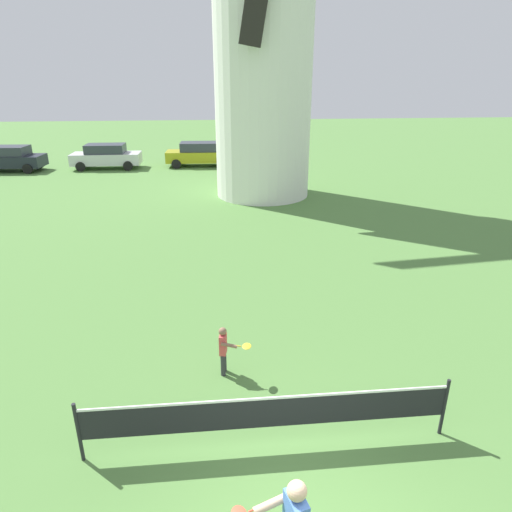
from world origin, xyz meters
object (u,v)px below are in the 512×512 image
at_px(parked_car_silver, 106,156).
at_px(parked_car_mustard, 199,154).
at_px(parked_car_black, 10,158).
at_px(windmill, 263,23).
at_px(tennis_net, 268,413).
at_px(player_far, 225,348).

relative_size(parked_car_silver, parked_car_mustard, 0.98).
distance_m(parked_car_black, parked_car_mustard, 11.87).
bearing_deg(windmill, parked_car_mustard, 112.24).
xyz_separation_m(parked_car_black, parked_car_mustard, (11.86, 0.62, 0.00)).
distance_m(tennis_net, player_far, 2.12).
xyz_separation_m(windmill, parked_car_black, (-15.20, 7.54, -7.06)).
xyz_separation_m(windmill, tennis_net, (-1.77, -16.77, -7.18)).
height_order(windmill, parked_car_mustard, windmill).
xyz_separation_m(player_far, parked_car_silver, (-6.94, 22.60, 0.20)).
relative_size(player_far, parked_car_silver, 0.25).
bearing_deg(tennis_net, player_far, 107.35).
relative_size(parked_car_black, parked_car_silver, 0.96).
bearing_deg(parked_car_silver, parked_car_black, -176.93).
bearing_deg(parked_car_mustard, windmill, -67.76).
distance_m(player_far, parked_car_mustard, 22.93).
relative_size(windmill, parked_car_mustard, 3.83).
xyz_separation_m(player_far, parked_car_mustard, (-0.94, 22.91, 0.20)).
relative_size(tennis_net, parked_car_mustard, 1.36).
relative_size(parked_car_black, parked_car_mustard, 0.94).
bearing_deg(parked_car_mustard, player_far, -87.66).
relative_size(windmill, player_far, 15.82).
height_order(tennis_net, parked_car_black, parked_car_black).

